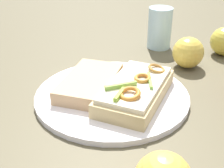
{
  "coord_description": "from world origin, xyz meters",
  "views": [
    {
      "loc": [
        -0.06,
        -0.51,
        0.31
      ],
      "look_at": [
        0.0,
        0.0,
        0.03
      ],
      "focal_mm": 49.74,
      "sensor_mm": 36.0,
      "label": 1
    }
  ],
  "objects_px": {
    "plate": "(112,96)",
    "bread_slice_side": "(90,83)",
    "drinking_glass": "(160,28)",
    "sandwich": "(136,90)",
    "apple_3": "(188,52)"
  },
  "relations": [
    {
      "from": "plate",
      "to": "bread_slice_side",
      "type": "distance_m",
      "value": 0.05
    },
    {
      "from": "plate",
      "to": "drinking_glass",
      "type": "bearing_deg",
      "value": 58.64
    },
    {
      "from": "bread_slice_side",
      "to": "drinking_glass",
      "type": "distance_m",
      "value": 0.3
    },
    {
      "from": "plate",
      "to": "sandwich",
      "type": "relative_size",
      "value": 1.4
    },
    {
      "from": "plate",
      "to": "apple_3",
      "type": "distance_m",
      "value": 0.23
    },
    {
      "from": "apple_3",
      "to": "sandwich",
      "type": "bearing_deg",
      "value": -135.21
    },
    {
      "from": "bread_slice_side",
      "to": "apple_3",
      "type": "height_order",
      "value": "apple_3"
    },
    {
      "from": "drinking_glass",
      "to": "apple_3",
      "type": "bearing_deg",
      "value": -74.4
    },
    {
      "from": "plate",
      "to": "apple_3",
      "type": "relative_size",
      "value": 4.12
    },
    {
      "from": "plate",
      "to": "apple_3",
      "type": "bearing_deg",
      "value": 33.03
    },
    {
      "from": "sandwich",
      "to": "apple_3",
      "type": "xyz_separation_m",
      "value": [
        0.15,
        0.15,
        0.01
      ]
    },
    {
      "from": "plate",
      "to": "sandwich",
      "type": "bearing_deg",
      "value": -30.31
    },
    {
      "from": "drinking_glass",
      "to": "plate",
      "type": "bearing_deg",
      "value": -121.36
    },
    {
      "from": "drinking_glass",
      "to": "sandwich",
      "type": "bearing_deg",
      "value": -112.16
    },
    {
      "from": "plate",
      "to": "drinking_glass",
      "type": "height_order",
      "value": "drinking_glass"
    }
  ]
}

